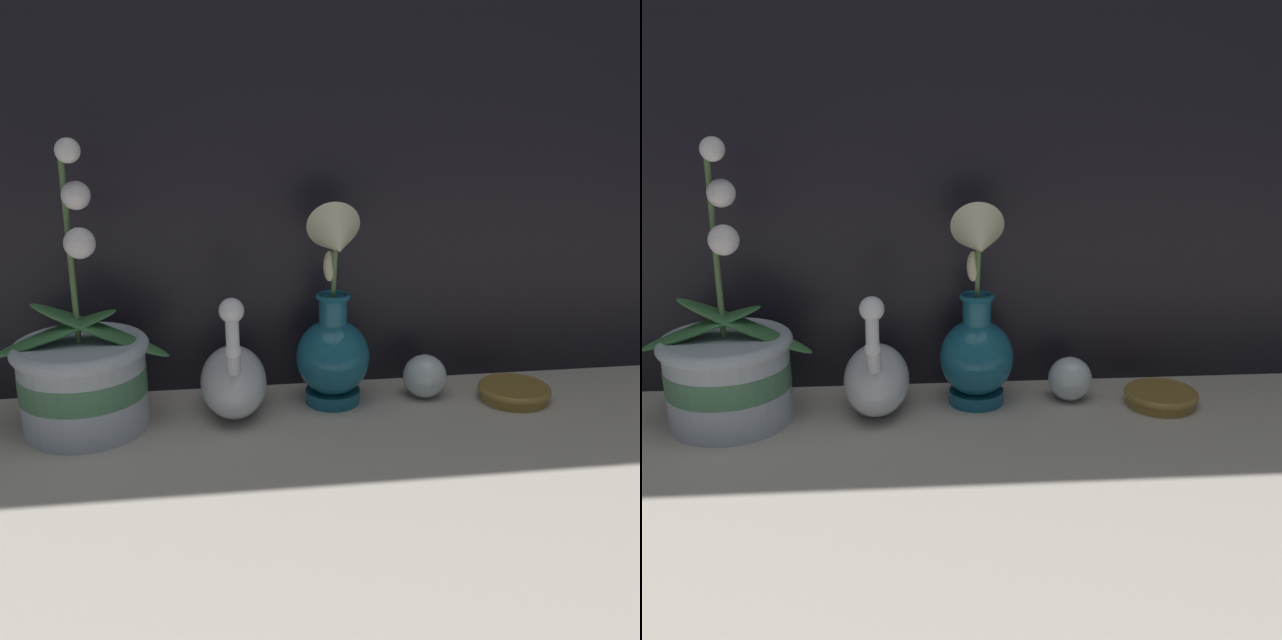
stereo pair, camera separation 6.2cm
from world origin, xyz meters
The scene contains 6 objects.
ground_plane centered at (0.00, 0.00, 0.00)m, with size 2.80×2.80×0.00m, color #BCB2A3.
orchid_potted_plant centered at (-0.30, 0.12, 0.08)m, with size 0.24×0.18×0.39m.
swan_figurine centered at (-0.10, 0.14, 0.05)m, with size 0.09×0.18×0.19m.
blue_vase centered at (0.05, 0.15, 0.11)m, with size 0.11×0.13×0.30m.
glass_sphere centered at (0.19, 0.16, 0.03)m, with size 0.07×0.07×0.07m.
amber_dish centered at (0.32, 0.13, 0.01)m, with size 0.11×0.11×0.02m.
Camera 2 is at (-0.05, -0.87, 0.46)m, focal length 42.00 mm.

